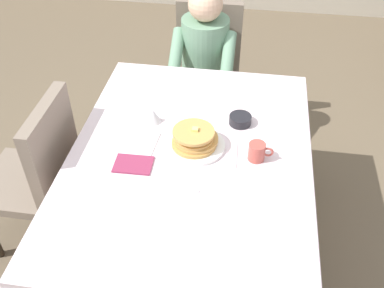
# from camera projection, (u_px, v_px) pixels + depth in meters

# --- Properties ---
(ground_plane) EXTENTS (14.00, 14.00, 0.00)m
(ground_plane) POSITION_uv_depth(u_px,v_px,m) (190.00, 252.00, 2.51)
(ground_plane) COLOR brown
(dining_table_main) EXTENTS (1.12, 1.52, 0.74)m
(dining_table_main) POSITION_uv_depth(u_px,v_px,m) (190.00, 169.00, 2.09)
(dining_table_main) COLOR silver
(dining_table_main) RESTS_ON ground
(chair_diner) EXTENTS (0.44, 0.45, 0.93)m
(chair_diner) POSITION_uv_depth(u_px,v_px,m) (207.00, 64.00, 3.05)
(chair_diner) COLOR #7A6B5B
(chair_diner) RESTS_ON ground
(diner_person) EXTENTS (0.40, 0.43, 1.12)m
(diner_person) POSITION_uv_depth(u_px,v_px,m) (204.00, 57.00, 2.84)
(diner_person) COLOR gray
(diner_person) RESTS_ON ground
(chair_left_side) EXTENTS (0.45, 0.44, 0.93)m
(chair_left_side) POSITION_uv_depth(u_px,v_px,m) (40.00, 170.00, 2.25)
(chair_left_side) COLOR #7A6B5B
(chair_left_side) RESTS_ON ground
(plate_breakfast) EXTENTS (0.28, 0.28, 0.02)m
(plate_breakfast) POSITION_uv_depth(u_px,v_px,m) (195.00, 145.00, 2.07)
(plate_breakfast) COLOR white
(plate_breakfast) RESTS_ON dining_table_main
(breakfast_stack) EXTENTS (0.21, 0.22, 0.09)m
(breakfast_stack) POSITION_uv_depth(u_px,v_px,m) (195.00, 138.00, 2.04)
(breakfast_stack) COLOR tan
(breakfast_stack) RESTS_ON plate_breakfast
(cup_coffee) EXTENTS (0.11, 0.08, 0.08)m
(cup_coffee) POSITION_uv_depth(u_px,v_px,m) (257.00, 152.00, 1.98)
(cup_coffee) COLOR #B24C42
(cup_coffee) RESTS_ON dining_table_main
(bowl_butter) EXTENTS (0.11, 0.11, 0.04)m
(bowl_butter) POSITION_uv_depth(u_px,v_px,m) (240.00, 120.00, 2.19)
(bowl_butter) COLOR black
(bowl_butter) RESTS_ON dining_table_main
(syrup_pitcher) EXTENTS (0.08, 0.08, 0.07)m
(syrup_pitcher) POSITION_uv_depth(u_px,v_px,m) (153.00, 116.00, 2.19)
(syrup_pitcher) COLOR silver
(syrup_pitcher) RESTS_ON dining_table_main
(fork_left_of_plate) EXTENTS (0.03, 0.18, 0.00)m
(fork_left_of_plate) POSITION_uv_depth(u_px,v_px,m) (154.00, 145.00, 2.08)
(fork_left_of_plate) COLOR silver
(fork_left_of_plate) RESTS_ON dining_table_main
(knife_right_of_plate) EXTENTS (0.02, 0.20, 0.00)m
(knife_right_of_plate) POSITION_uv_depth(u_px,v_px,m) (235.00, 153.00, 2.03)
(knife_right_of_plate) COLOR silver
(knife_right_of_plate) RESTS_ON dining_table_main
(spoon_near_edge) EXTENTS (0.15, 0.02, 0.00)m
(spoon_near_edge) POSITION_uv_depth(u_px,v_px,m) (181.00, 190.00, 1.86)
(spoon_near_edge) COLOR silver
(spoon_near_edge) RESTS_ON dining_table_main
(napkin_folded) EXTENTS (0.17, 0.12, 0.01)m
(napkin_folded) POSITION_uv_depth(u_px,v_px,m) (133.00, 164.00, 1.97)
(napkin_folded) COLOR #8C2D4C
(napkin_folded) RESTS_ON dining_table_main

